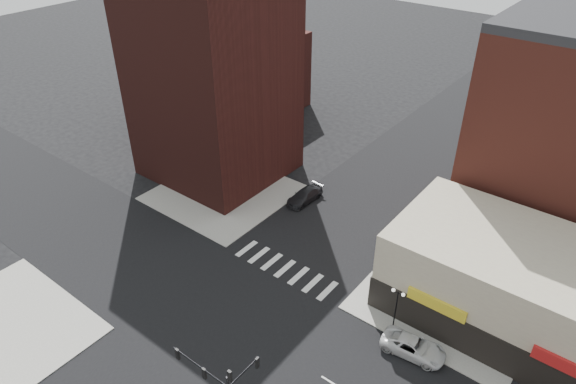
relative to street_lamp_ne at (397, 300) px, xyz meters
The scene contains 11 objects.
ground 14.79m from the street_lamp_ne, 146.31° to the right, with size 240.00×240.00×0.00m, color black.
road_ew 14.79m from the street_lamp_ne, 146.31° to the right, with size 200.00×14.00×0.02m, color black.
road_ns 14.79m from the street_lamp_ne, 146.31° to the right, with size 14.00×200.00×0.02m, color black.
sidewalk_nw 27.48m from the street_lamp_ne, 166.22° to the left, with size 15.00×15.00×0.12m, color gray.
sidewalk_ne 7.68m from the street_lamp_ne, 68.96° to the left, with size 15.00×15.00×0.12m, color gray.
building_nw 34.00m from the street_lamp_ne, 161.29° to the left, with size 16.00×15.00×25.00m, color #371511.
building_nw_low 51.18m from the street_lamp_ne, 149.42° to the left, with size 20.00×18.00×12.00m, color #371511.
building_ne_row 11.40m from the street_lamp_ne, 37.87° to the left, with size 24.20×12.20×8.00m.
street_lamp_ne is the anchor object (origin of this frame).
white_suv 3.94m from the street_lamp_ne, 30.06° to the right, with size 2.43×5.27×1.47m, color silver.
dark_sedan_north 21.08m from the street_lamp_ne, 147.75° to the left, with size 2.09×5.14×1.49m, color black.
Camera 1 is at (23.82, -22.12, 34.14)m, focal length 32.00 mm.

